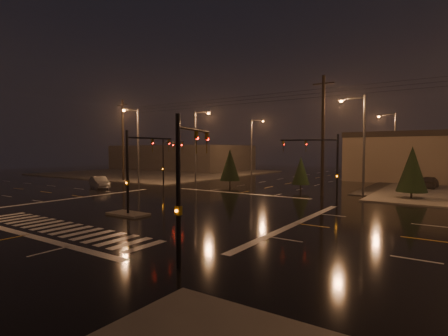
{
  "coord_description": "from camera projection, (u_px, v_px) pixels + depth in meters",
  "views": [
    {
      "loc": [
        19.39,
        -20.53,
        4.63
      ],
      "look_at": [
        1.98,
        5.25,
        3.0
      ],
      "focal_mm": 28.0,
      "sensor_mm": 36.0,
      "label": 1
    }
  ],
  "objects": [
    {
      "name": "conifer_3",
      "position": [
        230.0,
        165.0,
        44.54
      ],
      "size": [
        2.55,
        2.55,
        4.69
      ],
      "color": "black",
      "rests_on": "ground"
    },
    {
      "name": "streetlight_3",
      "position": [
        361.0,
        138.0,
        34.75
      ],
      "size": [
        2.77,
        0.32,
        10.0
      ],
      "color": "#38383A",
      "rests_on": "ground"
    },
    {
      "name": "signal_mast_se",
      "position": [
        185.0,
        173.0,
        14.09
      ],
      "size": [
        1.55,
        3.87,
        6.0
      ],
      "color": "black",
      "rests_on": "ground"
    },
    {
      "name": "commercial_block",
      "position": [
        181.0,
        158.0,
        82.24
      ],
      "size": [
        30.0,
        18.0,
        5.6
      ],
      "primitive_type": "cube",
      "color": "#3C3735",
      "rests_on": "ground"
    },
    {
      "name": "median_island",
      "position": [
        128.0,
        214.0,
        24.75
      ],
      "size": [
        3.0,
        1.6,
        0.15
      ],
      "primitive_type": "cube",
      "color": "#4E4B45",
      "rests_on": "ground"
    },
    {
      "name": "utility_pole_1",
      "position": [
        323.0,
        135.0,
        34.86
      ],
      "size": [
        2.2,
        0.32,
        12.0
      ],
      "color": "black",
      "rests_on": "ground"
    },
    {
      "name": "signal_mast_ne",
      "position": [
        325.0,
        159.0,
        30.95
      ],
      "size": [
        4.84,
        1.86,
        6.0
      ],
      "color": "black",
      "rests_on": "ground"
    },
    {
      "name": "streetlight_1",
      "position": [
        197.0,
        141.0,
        48.91
      ],
      "size": [
        2.77,
        0.32,
        10.0
      ],
      "color": "#38383A",
      "rests_on": "ground"
    },
    {
      "name": "conifer_4",
      "position": [
        301.0,
        171.0,
        39.47
      ],
      "size": [
        2.0,
        2.0,
        3.82
      ],
      "color": "black",
      "rests_on": "ground"
    },
    {
      "name": "streetlight_4",
      "position": [
        393.0,
        142.0,
        51.31
      ],
      "size": [
        2.77,
        0.32,
        10.0
      ],
      "color": "#38383A",
      "rests_on": "ground"
    },
    {
      "name": "ground",
      "position": [
        167.0,
        207.0,
        28.07
      ],
      "size": [
        140.0,
        140.0,
        0.0
      ],
      "primitive_type": "plane",
      "color": "black",
      "rests_on": "ground"
    },
    {
      "name": "car_crossing",
      "position": [
        99.0,
        182.0,
        42.12
      ],
      "size": [
        4.49,
        2.95,
        1.4
      ],
      "primitive_type": "imported",
      "rotation": [
        0.0,
        0.0,
        1.19
      ],
      "color": "slate",
      "rests_on": "ground"
    },
    {
      "name": "conifer_0",
      "position": [
        412.0,
        169.0,
        32.5
      ],
      "size": [
        2.72,
        2.72,
        4.96
      ],
      "color": "black",
      "rests_on": "ground"
    },
    {
      "name": "sidewalk_nw",
      "position": [
        161.0,
        173.0,
        69.66
      ],
      "size": [
        36.0,
        36.0,
        0.12
      ],
      "primitive_type": "cube",
      "color": "#4E4B45",
      "rests_on": "ground"
    },
    {
      "name": "streetlight_5",
      "position": [
        136.0,
        141.0,
        45.96
      ],
      "size": [
        0.32,
        2.77,
        10.0
      ],
      "color": "#38383A",
      "rests_on": "ground"
    },
    {
      "name": "signal_mast_nw",
      "position": [
        167.0,
        157.0,
        41.57
      ],
      "size": [
        4.84,
        1.86,
        6.0
      ],
      "color": "black",
      "rests_on": "ground"
    },
    {
      "name": "stop_bar_far",
      "position": [
        239.0,
        193.0,
        37.17
      ],
      "size": [
        16.0,
        0.5,
        0.01
      ],
      "primitive_type": "cube",
      "color": "beige",
      "rests_on": "ground"
    },
    {
      "name": "signal_mast_median",
      "position": [
        137.0,
        162.0,
        25.33
      ],
      "size": [
        0.25,
        4.59,
        6.0
      ],
      "color": "black",
      "rests_on": "ground"
    },
    {
      "name": "utility_pole_0",
      "position": [
        123.0,
        140.0,
        51.63
      ],
      "size": [
        2.2,
        0.32,
        12.0
      ],
      "color": "black",
      "rests_on": "ground"
    },
    {
      "name": "stop_bar_near",
      "position": [
        27.0,
        235.0,
        18.96
      ],
      "size": [
        16.0,
        0.5,
        0.01
      ],
      "primitive_type": "cube",
      "color": "beige",
      "rests_on": "ground"
    },
    {
      "name": "streetlight_2",
      "position": [
        253.0,
        143.0,
        62.15
      ],
      "size": [
        2.77,
        0.32,
        10.0
      ],
      "color": "#38383A",
      "rests_on": "ground"
    },
    {
      "name": "car_parked",
      "position": [
        428.0,
        182.0,
        41.39
      ],
      "size": [
        2.21,
        4.53,
        1.49
      ],
      "primitive_type": "imported",
      "rotation": [
        0.0,
        0.0,
        -0.1
      ],
      "color": "black",
      "rests_on": "ground"
    },
    {
      "name": "crosswalk",
      "position": [
        62.0,
        228.0,
        20.62
      ],
      "size": [
        15.0,
        2.6,
        0.01
      ],
      "primitive_type": "cube",
      "color": "beige",
      "rests_on": "ground"
    }
  ]
}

